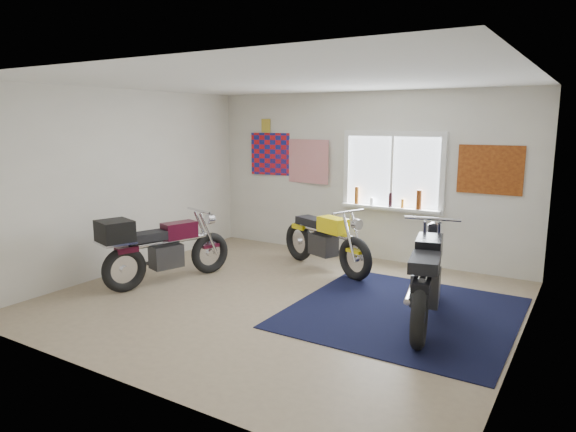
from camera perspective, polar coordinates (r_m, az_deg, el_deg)
The scene contains 10 objects.
ground at distance 6.60m, azimuth -0.64°, elevation -9.28°, with size 5.50×5.50×0.00m, color #9E896B.
room_shell at distance 6.24m, azimuth -0.67°, elevation 5.04°, with size 5.50×5.50×5.50m.
navy_rug at distance 6.33m, azimuth 12.66°, elevation -10.40°, with size 2.50×2.60×0.01m, color black.
window_assembly at distance 8.27m, azimuth 11.50°, elevation 4.29°, with size 1.66×0.17×1.26m.
oil_bottles at distance 8.23m, azimuth 11.61°, elevation 1.87°, with size 1.11×0.09×0.30m.
flag_display at distance 9.33m, azimuth -2.47°, elevation 9.98°, with size 1.60×0.10×1.17m.
triumph_poster at distance 7.89m, azimuth 21.54°, elevation 4.80°, with size 0.90×0.03×0.70m, color #A54C14.
yellow_triumph at distance 7.82m, azimuth 4.14°, elevation -2.85°, with size 1.85×0.89×0.98m.
black_chrome_bike at distance 5.98m, azimuth 15.10°, elevation -6.89°, with size 0.73×2.13×1.11m.
maroon_tourer at distance 7.30m, azimuth -14.19°, elevation -3.47°, with size 0.93×1.92×0.99m.
Camera 1 is at (3.31, -5.26, 2.24)m, focal length 32.00 mm.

